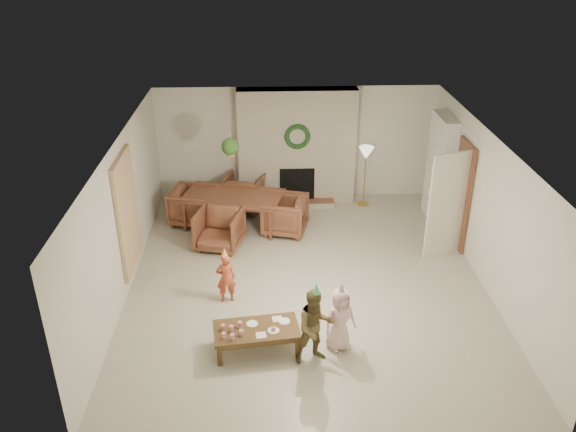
{
  "coord_description": "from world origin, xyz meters",
  "views": [
    {
      "loc": [
        -0.65,
        -8.5,
        5.53
      ],
      "look_at": [
        -0.3,
        0.4,
        1.05
      ],
      "focal_mm": 36.4,
      "sensor_mm": 36.0,
      "label": 1
    }
  ],
  "objects_px": {
    "dining_table": "(233,211)",
    "dining_chair_right": "(285,215)",
    "dining_chair_left": "(193,206)",
    "child_plaid": "(315,326)",
    "coffee_table_top": "(256,330)",
    "dining_chair_far": "(245,192)",
    "dining_chair_near": "(219,229)",
    "child_red": "(226,278)",
    "child_pink": "(340,319)"
  },
  "relations": [
    {
      "from": "dining_chair_near",
      "to": "dining_chair_far",
      "type": "xyz_separation_m",
      "value": [
        0.43,
        1.66,
        0.0
      ]
    },
    {
      "from": "coffee_table_top",
      "to": "dining_chair_far",
      "type": "bearing_deg",
      "value": 86.23
    },
    {
      "from": "child_red",
      "to": "child_plaid",
      "type": "xyz_separation_m",
      "value": [
        1.32,
        -1.5,
        0.14
      ]
    },
    {
      "from": "dining_table",
      "to": "dining_chair_far",
      "type": "distance_m",
      "value": 0.86
    },
    {
      "from": "child_red",
      "to": "dining_chair_right",
      "type": "bearing_deg",
      "value": -123.28
    },
    {
      "from": "coffee_table_top",
      "to": "child_red",
      "type": "relative_size",
      "value": 1.4
    },
    {
      "from": "dining_chair_near",
      "to": "dining_chair_right",
      "type": "bearing_deg",
      "value": 38.66
    },
    {
      "from": "dining_chair_far",
      "to": "dining_chair_right",
      "type": "distance_m",
      "value": 1.37
    },
    {
      "from": "child_red",
      "to": "child_plaid",
      "type": "relative_size",
      "value": 0.75
    },
    {
      "from": "dining_table",
      "to": "coffee_table_top",
      "type": "xyz_separation_m",
      "value": [
        0.51,
        -3.85,
        0.0
      ]
    },
    {
      "from": "dining_chair_near",
      "to": "child_plaid",
      "type": "relative_size",
      "value": 0.72
    },
    {
      "from": "dining_chair_near",
      "to": "coffee_table_top",
      "type": "xyz_separation_m",
      "value": [
        0.72,
        -3.03,
        -0.03
      ]
    },
    {
      "from": "dining_table",
      "to": "child_pink",
      "type": "bearing_deg",
      "value": -51.66
    },
    {
      "from": "dining_chair_left",
      "to": "dining_chair_right",
      "type": "xyz_separation_m",
      "value": [
        1.86,
        -0.48,
        0.0
      ]
    },
    {
      "from": "dining_chair_near",
      "to": "dining_chair_far",
      "type": "relative_size",
      "value": 1.0
    },
    {
      "from": "dining_chair_right",
      "to": "child_pink",
      "type": "xyz_separation_m",
      "value": [
        0.67,
        -3.58,
        0.11
      ]
    },
    {
      "from": "dining_table",
      "to": "dining_chair_near",
      "type": "distance_m",
      "value": 0.86
    },
    {
      "from": "dining_table",
      "to": "dining_chair_far",
      "type": "xyz_separation_m",
      "value": [
        0.21,
        0.83,
        0.04
      ]
    },
    {
      "from": "dining_chair_left",
      "to": "child_red",
      "type": "distance_m",
      "value": 2.94
    },
    {
      "from": "coffee_table_top",
      "to": "child_pink",
      "type": "distance_m",
      "value": 1.2
    },
    {
      "from": "child_plaid",
      "to": "child_pink",
      "type": "height_order",
      "value": "child_plaid"
    },
    {
      "from": "dining_chair_near",
      "to": "dining_chair_far",
      "type": "distance_m",
      "value": 1.71
    },
    {
      "from": "dining_chair_right",
      "to": "child_plaid",
      "type": "relative_size",
      "value": 0.72
    },
    {
      "from": "dining_table",
      "to": "dining_chair_right",
      "type": "height_order",
      "value": "dining_chair_right"
    },
    {
      "from": "dining_chair_left",
      "to": "dining_chair_right",
      "type": "height_order",
      "value": "same"
    },
    {
      "from": "dining_chair_right",
      "to": "child_red",
      "type": "height_order",
      "value": "child_red"
    },
    {
      "from": "dining_chair_far",
      "to": "coffee_table_top",
      "type": "bearing_deg",
      "value": 108.08
    },
    {
      "from": "dining_chair_left",
      "to": "child_plaid",
      "type": "distance_m",
      "value": 4.83
    },
    {
      "from": "dining_table",
      "to": "dining_chair_right",
      "type": "relative_size",
      "value": 2.34
    },
    {
      "from": "dining_chair_left",
      "to": "dining_table",
      "type": "bearing_deg",
      "value": -90.0
    },
    {
      "from": "child_pink",
      "to": "dining_chair_right",
      "type": "bearing_deg",
      "value": 78.92
    },
    {
      "from": "child_red",
      "to": "child_plaid",
      "type": "distance_m",
      "value": 2.0
    },
    {
      "from": "dining_chair_far",
      "to": "child_plaid",
      "type": "bearing_deg",
      "value": 117.19
    },
    {
      "from": "dining_chair_far",
      "to": "dining_chair_near",
      "type": "bearing_deg",
      "value": 90.0
    },
    {
      "from": "child_red",
      "to": "child_plaid",
      "type": "height_order",
      "value": "child_plaid"
    },
    {
      "from": "dining_chair_far",
      "to": "dining_chair_right",
      "type": "xyz_separation_m",
      "value": [
        0.82,
        -1.1,
        0.0
      ]
    },
    {
      "from": "dining_chair_near",
      "to": "dining_table",
      "type": "bearing_deg",
      "value": 90.0
    },
    {
      "from": "child_red",
      "to": "dining_chair_left",
      "type": "bearing_deg",
      "value": -83.06
    },
    {
      "from": "dining_table",
      "to": "dining_chair_left",
      "type": "height_order",
      "value": "dining_chair_left"
    },
    {
      "from": "dining_chair_near",
      "to": "child_plaid",
      "type": "height_order",
      "value": "child_plaid"
    },
    {
      "from": "dining_table",
      "to": "coffee_table_top",
      "type": "relative_size",
      "value": 1.61
    },
    {
      "from": "child_red",
      "to": "child_plaid",
      "type": "bearing_deg",
      "value": 121.72
    },
    {
      "from": "dining_table",
      "to": "dining_chair_left",
      "type": "bearing_deg",
      "value": 180.0
    },
    {
      "from": "dining_chair_right",
      "to": "dining_chair_left",
      "type": "bearing_deg",
      "value": -90.0
    },
    {
      "from": "coffee_table_top",
      "to": "child_plaid",
      "type": "height_order",
      "value": "child_plaid"
    },
    {
      "from": "dining_chair_near",
      "to": "child_red",
      "type": "relative_size",
      "value": 0.96
    },
    {
      "from": "child_plaid",
      "to": "dining_chair_right",
      "type": "bearing_deg",
      "value": 79.57
    },
    {
      "from": "dining_chair_left",
      "to": "child_plaid",
      "type": "relative_size",
      "value": 0.72
    },
    {
      "from": "dining_table",
      "to": "child_plaid",
      "type": "height_order",
      "value": "child_plaid"
    },
    {
      "from": "dining_chair_near",
      "to": "child_pink",
      "type": "bearing_deg",
      "value": -43.12
    }
  ]
}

